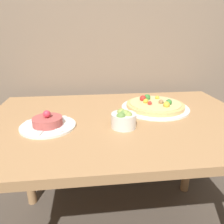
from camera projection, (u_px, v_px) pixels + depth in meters
The scene contains 5 objects.
back_wall at pixel (108, 8), 1.36m from camera, with size 8.00×0.05×2.60m.
dining_table at pixel (120, 138), 1.07m from camera, with size 1.27×0.85×0.77m.
pizza_plate at pixel (155, 106), 1.16m from camera, with size 0.35×0.35×0.06m.
tartare_plate at pixel (48, 123), 0.93m from camera, with size 0.24×0.24×0.08m.
small_bowl at pixel (123, 119), 0.92m from camera, with size 0.11×0.11×0.08m.
Camera 1 is at (-0.15, -0.52, 1.16)m, focal length 35.00 mm.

